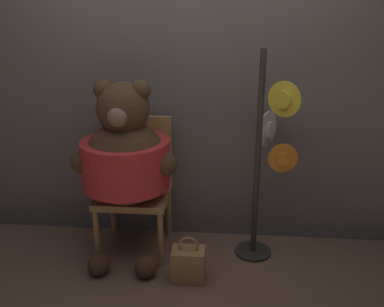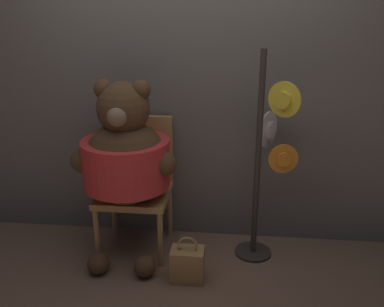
{
  "view_description": "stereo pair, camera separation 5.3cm",
  "coord_description": "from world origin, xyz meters",
  "px_view_note": "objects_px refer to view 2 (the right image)",
  "views": [
    {
      "loc": [
        0.31,
        -2.61,
        1.86
      ],
      "look_at": [
        0.07,
        0.26,
        0.83
      ],
      "focal_mm": 40.0,
      "sensor_mm": 36.0,
      "label": 1
    },
    {
      "loc": [
        0.36,
        -2.61,
        1.86
      ],
      "look_at": [
        0.07,
        0.26,
        0.83
      ],
      "focal_mm": 40.0,
      "sensor_mm": 36.0,
      "label": 2
    }
  ],
  "objects_px": {
    "hat_display_rack": "(267,160)",
    "handbag_on_ground": "(187,264)",
    "teddy_bear": "(126,157)",
    "chair": "(136,179)"
  },
  "relations": [
    {
      "from": "hat_display_rack",
      "to": "chair",
      "type": "bearing_deg",
      "value": 176.59
    },
    {
      "from": "chair",
      "to": "teddy_bear",
      "type": "relative_size",
      "value": 0.76
    },
    {
      "from": "teddy_bear",
      "to": "handbag_on_ground",
      "type": "xyz_separation_m",
      "value": [
        0.47,
        -0.28,
        -0.67
      ]
    },
    {
      "from": "chair",
      "to": "teddy_bear",
      "type": "xyz_separation_m",
      "value": [
        -0.03,
        -0.17,
        0.24
      ]
    },
    {
      "from": "chair",
      "to": "teddy_bear",
      "type": "height_order",
      "value": "teddy_bear"
    },
    {
      "from": "hat_display_rack",
      "to": "handbag_on_ground",
      "type": "bearing_deg",
      "value": -143.72
    },
    {
      "from": "teddy_bear",
      "to": "handbag_on_ground",
      "type": "relative_size",
      "value": 3.97
    },
    {
      "from": "teddy_bear",
      "to": "hat_display_rack",
      "type": "height_order",
      "value": "hat_display_rack"
    },
    {
      "from": "chair",
      "to": "hat_display_rack",
      "type": "xyz_separation_m",
      "value": [
        0.98,
        -0.06,
        0.22
      ]
    },
    {
      "from": "teddy_bear",
      "to": "handbag_on_ground",
      "type": "height_order",
      "value": "teddy_bear"
    }
  ]
}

